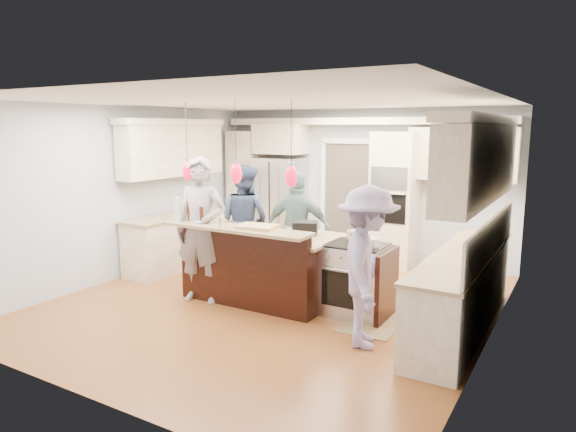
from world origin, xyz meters
name	(u,v)px	position (x,y,z in m)	size (l,w,h in m)	color
ground_plane	(275,302)	(0.00, 0.00, 0.00)	(6.00, 6.00, 0.00)	#99622A
room_shell	(275,170)	(0.00, 0.00, 1.82)	(5.54, 6.04, 2.72)	#B2BCC6
refrigerator	(279,204)	(-1.55, 2.64, 0.90)	(0.90, 0.70, 1.80)	#B7B7BC
oven_column	(395,200)	(0.75, 2.67, 1.15)	(0.72, 0.69, 2.30)	#FBF0CB
back_upper_cabinets	(319,166)	(-0.75, 2.76, 1.67)	(5.30, 0.61, 2.54)	#FBF0CB
right_counter_run	(468,243)	(2.44, 0.30, 1.06)	(0.64, 3.10, 2.51)	#FBF0CB
left_cabinets	(178,205)	(-2.44, 0.80, 1.06)	(0.64, 2.30, 2.51)	#FBF0CB
kitchen_island	(263,264)	(-0.25, 0.07, 0.49)	(2.10, 1.46, 1.12)	black
island_range	(358,280)	(1.16, 0.15, 0.46)	(0.82, 0.71, 0.92)	#B7B7BC
pendant_lights	(236,173)	(-0.25, -0.51, 1.80)	(1.75, 0.15, 1.03)	black
person_bar_end	(201,230)	(-0.90, -0.45, 0.99)	(0.72, 0.48, 1.99)	gray
person_far_left	(245,221)	(-1.10, 0.85, 0.90)	(0.87, 0.68, 1.80)	#2B3854
person_far_right	(298,229)	(-0.12, 0.85, 0.86)	(1.01, 0.42, 1.72)	slate
person_range_side	(367,267)	(1.60, -0.68, 0.89)	(1.14, 0.66, 1.77)	#9082AF
floor_rug	(372,323)	(1.44, -0.06, 0.01)	(0.64, 0.93, 0.01)	#968052
water_bottle	(178,209)	(-1.14, -0.62, 1.28)	(0.08, 0.08, 0.33)	silver
beer_bottle_a	(190,211)	(-1.05, -0.50, 1.25)	(0.07, 0.07, 0.26)	#40170B
beer_bottle_b	(201,215)	(-0.82, -0.52, 1.23)	(0.05, 0.05, 0.22)	#40170B
beer_bottle_c	(198,212)	(-0.89, -0.52, 1.25)	(0.07, 0.07, 0.27)	#40170B
drink_can	(220,223)	(-0.41, -0.64, 1.18)	(0.06, 0.06, 0.11)	#B7B7BC
cutting_board	(257,227)	(0.03, -0.47, 1.14)	(0.49, 0.35, 0.04)	tan
pot_large	(356,236)	(1.07, 0.26, 0.99)	(0.25, 0.25, 0.15)	#B7B7BC
pot_small	(370,242)	(1.33, 0.10, 0.98)	(0.22, 0.22, 0.11)	#B7B7BC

